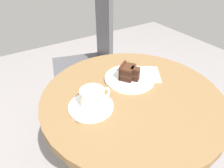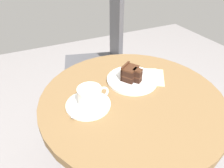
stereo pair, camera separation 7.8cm
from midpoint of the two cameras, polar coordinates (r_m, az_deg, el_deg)
The scene contains 9 objects.
cafe_table at distance 0.87m, azimuth 2.74°, elevation -9.04°, with size 0.72×0.72×0.69m.
saucer at distance 0.73m, azimuth -9.08°, elevation -6.47°, with size 0.16×0.16×0.01m.
coffee_cup at distance 0.71m, azimuth -8.63°, elevation -3.86°, with size 0.12×0.09×0.07m.
teaspoon at distance 0.69m, azimuth -10.04°, elevation -9.46°, with size 0.11×0.03×0.00m.
cake_plate at distance 0.87m, azimuth 2.49°, elevation 1.53°, with size 0.22×0.22×0.01m.
cake_slice at distance 0.84m, azimuth 2.10°, elevation 3.26°, with size 0.09×0.09×0.07m.
fork at distance 0.91m, azimuth 5.07°, elevation 3.76°, with size 0.13×0.11×0.00m.
napkin at distance 0.91m, azimuth 6.36°, elevation 2.79°, with size 0.19×0.19×0.00m.
cafe_chair at distance 1.41m, azimuth -7.18°, elevation 8.74°, with size 0.47×0.47×0.95m.
Camera 1 is at (-0.40, -0.48, 1.18)m, focal length 32.00 mm.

